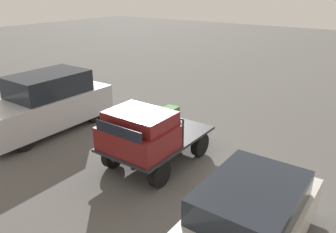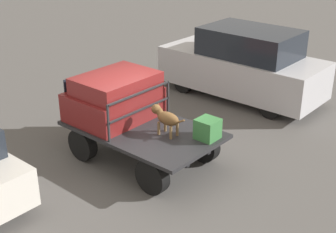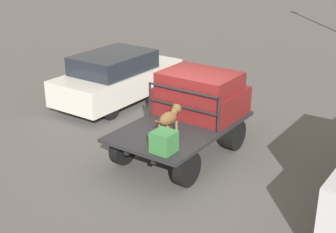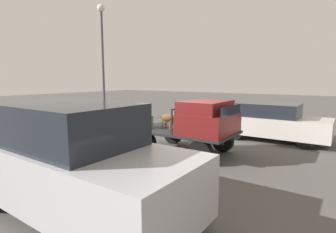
{
  "view_description": "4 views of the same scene",
  "coord_description": "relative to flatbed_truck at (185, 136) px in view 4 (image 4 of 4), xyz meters",
  "views": [
    {
      "loc": [
        7.21,
        5.55,
        5.11
      ],
      "look_at": [
        -0.67,
        -0.1,
        1.26
      ],
      "focal_mm": 35.0,
      "sensor_mm": 36.0,
      "label": 1
    },
    {
      "loc": [
        -6.63,
        6.86,
        5.33
      ],
      "look_at": [
        -0.67,
        -0.1,
        1.26
      ],
      "focal_mm": 50.0,
      "sensor_mm": 36.0,
      "label": 2
    },
    {
      "loc": [
        -8.49,
        -5.57,
        5.07
      ],
      "look_at": [
        -0.67,
        -0.1,
        1.26
      ],
      "focal_mm": 50.0,
      "sensor_mm": 36.0,
      "label": 3
    },
    {
      "loc": [
        4.7,
        -7.89,
        2.61
      ],
      "look_at": [
        -0.67,
        -0.1,
        1.26
      ],
      "focal_mm": 28.0,
      "sensor_mm": 36.0,
      "label": 4
    }
  ],
  "objects": [
    {
      "name": "cargo_crate",
      "position": [
        -1.42,
        -0.52,
        0.45
      ],
      "size": [
        0.45,
        0.45,
        0.45
      ],
      "color": "#337038",
      "rests_on": "flatbed_truck"
    },
    {
      "name": "light_pole_near",
      "position": [
        -8.51,
        3.88,
        4.23
      ],
      "size": [
        0.48,
        0.48,
        7.27
      ],
      "color": "#4C4C51",
      "rests_on": "ground"
    },
    {
      "name": "dog",
      "position": [
        -0.6,
        -0.1,
        0.63
      ],
      "size": [
        0.95,
        0.29,
        0.66
      ],
      "rotation": [
        0.0,
        0.0,
        -0.23
      ],
      "color": "brown",
      "rests_on": "flatbed_truck"
    },
    {
      "name": "truck_cab",
      "position": [
        0.88,
        0.0,
        0.74
      ],
      "size": [
        1.57,
        1.95,
        1.08
      ],
      "color": "maroon",
      "rests_on": "flatbed_truck"
    },
    {
      "name": "truck_headboard",
      "position": [
        0.06,
        0.0,
        0.79
      ],
      "size": [
        0.04,
        1.95,
        0.84
      ],
      "color": "#232326",
      "rests_on": "flatbed_truck"
    },
    {
      "name": "parked_pickup_far",
      "position": [
        0.44,
        -4.9,
        0.45
      ],
      "size": [
        4.98,
        2.03,
        2.15
      ],
      "rotation": [
        0.0,
        0.0,
        0.09
      ],
      "color": "black",
      "rests_on": "ground"
    },
    {
      "name": "ground_plane",
      "position": [
        0.0,
        0.0,
        -0.59
      ],
      "size": [
        80.0,
        80.0,
        0.0
      ],
      "primitive_type": "plane",
      "color": "#514F4C"
    },
    {
      "name": "parked_sedan",
      "position": [
        2.1,
        3.77,
        0.21
      ],
      "size": [
        4.37,
        1.89,
        1.59
      ],
      "rotation": [
        0.0,
        0.0,
        -0.0
      ],
      "color": "black",
      "rests_on": "ground"
    },
    {
      "name": "flatbed_truck",
      "position": [
        0.0,
        0.0,
        0.0
      ],
      "size": [
        3.5,
        2.07,
        0.82
      ],
      "color": "black",
      "rests_on": "ground"
    }
  ]
}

